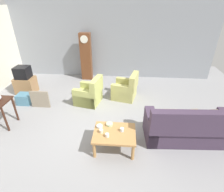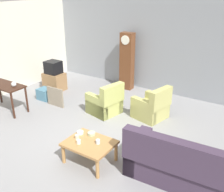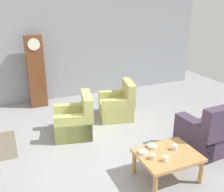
% 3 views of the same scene
% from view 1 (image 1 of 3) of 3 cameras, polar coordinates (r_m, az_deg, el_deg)
% --- Properties ---
extents(ground_plane, '(10.40, 10.40, 0.00)m').
position_cam_1_polar(ground_plane, '(5.06, -3.11, -9.23)').
color(ground_plane, gray).
extents(garage_door_wall, '(8.40, 0.16, 3.20)m').
position_cam_1_polar(garage_door_wall, '(7.69, 0.09, 17.75)').
color(garage_door_wall, gray).
rests_on(garage_door_wall, ground_plane).
extents(couch_floral, '(2.14, 0.99, 1.04)m').
position_cam_1_polar(couch_floral, '(4.76, 23.70, -9.54)').
color(couch_floral, '#423347').
rests_on(couch_floral, ground_plane).
extents(armchair_olive_near, '(0.93, 0.91, 0.92)m').
position_cam_1_polar(armchair_olive_near, '(5.94, -7.32, 0.47)').
color(armchair_olive_near, '#B7BC66').
rests_on(armchair_olive_near, ground_plane).
extents(armchair_olive_far, '(0.95, 0.92, 0.92)m').
position_cam_1_polar(armchair_olive_far, '(6.21, 4.43, 2.02)').
color(armchair_olive_far, tan).
rests_on(armchair_olive_far, ground_plane).
extents(coffee_table_wood, '(0.96, 0.76, 0.46)m').
position_cam_1_polar(coffee_table_wood, '(4.15, 0.81, -12.35)').
color(coffee_table_wood, '#B27F47').
rests_on(coffee_table_wood, ground_plane).
extents(grandfather_clock, '(0.44, 0.30, 1.93)m').
position_cam_1_polar(grandfather_clock, '(7.59, -8.34, 12.39)').
color(grandfather_clock, brown).
rests_on(grandfather_clock, ground_plane).
extents(tv_stand_cabinet, '(0.68, 0.52, 0.60)m').
position_cam_1_polar(tv_stand_cabinet, '(7.28, -26.02, 3.15)').
color(tv_stand_cabinet, '#997047').
rests_on(tv_stand_cabinet, ground_plane).
extents(tv_crt, '(0.48, 0.44, 0.42)m').
position_cam_1_polar(tv_crt, '(7.09, -26.91, 6.82)').
color(tv_crt, black).
rests_on(tv_crt, tv_stand_cabinet).
extents(framed_picture_leaning, '(0.60, 0.05, 0.57)m').
position_cam_1_polar(framed_picture_leaning, '(6.10, -22.25, -1.02)').
color(framed_picture_leaning, gray).
rests_on(framed_picture_leaning, ground_plane).
extents(storage_box_blue, '(0.43, 0.38, 0.35)m').
position_cam_1_polar(storage_box_blue, '(6.60, -26.38, -0.80)').
color(storage_box_blue, teal).
rests_on(storage_box_blue, ground_plane).
extents(cup_white_porcelain, '(0.08, 0.08, 0.08)m').
position_cam_1_polar(cup_white_porcelain, '(3.97, -1.56, -12.54)').
color(cup_white_porcelain, white).
rests_on(cup_white_porcelain, coffee_table_wood).
extents(cup_blue_rimmed, '(0.09, 0.09, 0.09)m').
position_cam_1_polar(cup_blue_rimmed, '(4.11, 3.26, -10.81)').
color(cup_blue_rimmed, silver).
rests_on(cup_blue_rimmed, coffee_table_wood).
extents(cup_cream_tall, '(0.09, 0.09, 0.08)m').
position_cam_1_polar(cup_cream_tall, '(4.08, -3.50, -11.23)').
color(cup_cream_tall, beige).
rests_on(cup_cream_tall, coffee_table_wood).
extents(bowl_white_stacked, '(0.14, 0.14, 0.06)m').
position_cam_1_polar(bowl_white_stacked, '(4.23, -4.04, -9.74)').
color(bowl_white_stacked, white).
rests_on(bowl_white_stacked, coffee_table_wood).
extents(bowl_shallow_green, '(0.16, 0.16, 0.06)m').
position_cam_1_polar(bowl_shallow_green, '(4.28, -0.82, -9.12)').
color(bowl_shallow_green, '#B2C69E').
rests_on(bowl_shallow_green, coffee_table_wood).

